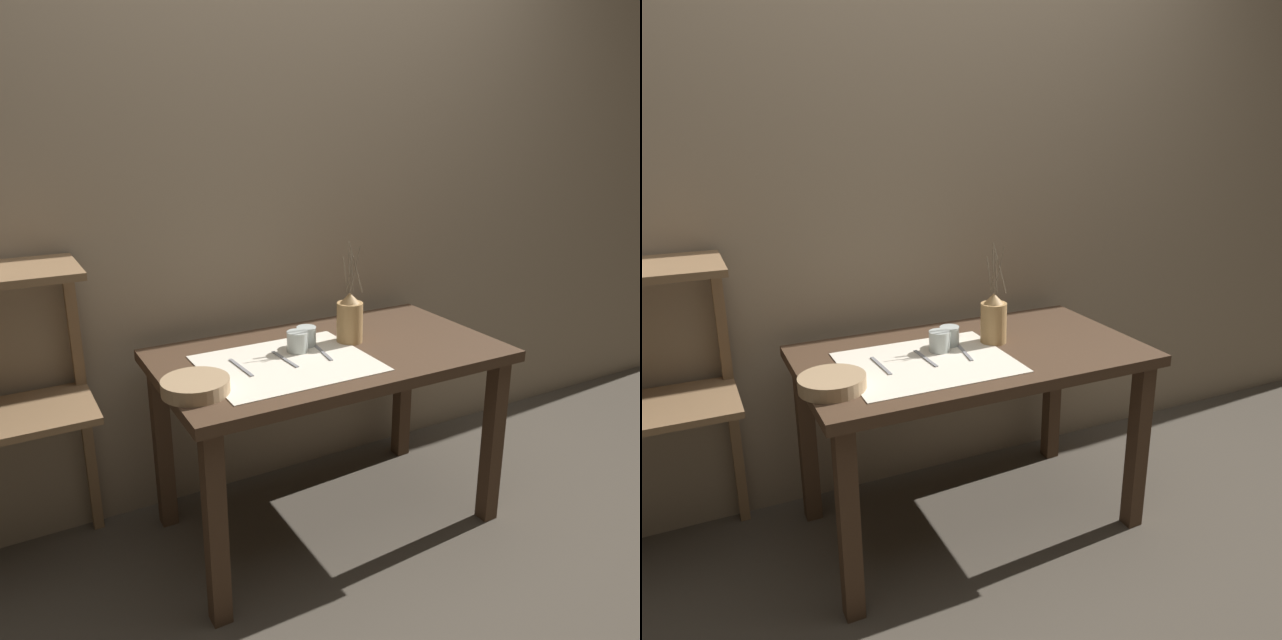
% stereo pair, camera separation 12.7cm
% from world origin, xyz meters
% --- Properties ---
extents(ground_plane, '(12.00, 12.00, 0.00)m').
position_xyz_m(ground_plane, '(0.00, 0.00, 0.00)').
color(ground_plane, '#473F35').
extents(stone_wall_back, '(7.00, 0.06, 2.40)m').
position_xyz_m(stone_wall_back, '(0.00, 0.46, 1.20)').
color(stone_wall_back, gray).
rests_on(stone_wall_back, ground_plane).
extents(wooden_table, '(1.22, 0.69, 0.71)m').
position_xyz_m(wooden_table, '(0.00, 0.00, 0.61)').
color(wooden_table, '#422D1E').
rests_on(wooden_table, ground_plane).
extents(linen_cloth, '(0.56, 0.45, 0.00)m').
position_xyz_m(linen_cloth, '(-0.19, -0.04, 0.71)').
color(linen_cloth, beige).
rests_on(linen_cloth, wooden_table).
extents(pitcher_with_flowers, '(0.10, 0.10, 0.38)m').
position_xyz_m(pitcher_with_flowers, '(0.11, 0.04, 0.79)').
color(pitcher_with_flowers, '#A87F4C').
rests_on(pitcher_with_flowers, wooden_table).
extents(wooden_bowl, '(0.21, 0.21, 0.05)m').
position_xyz_m(wooden_bowl, '(-0.53, -0.12, 0.73)').
color(wooden_bowl, '#9E7F5B').
rests_on(wooden_bowl, wooden_table).
extents(glass_tumbler_near, '(0.08, 0.08, 0.07)m').
position_xyz_m(glass_tumbler_near, '(-0.11, 0.04, 0.75)').
color(glass_tumbler_near, '#B7C1BC').
rests_on(glass_tumbler_near, wooden_table).
extents(glass_tumbler_far, '(0.07, 0.07, 0.07)m').
position_xyz_m(glass_tumbler_far, '(-0.05, 0.08, 0.74)').
color(glass_tumbler_far, '#B7C1BC').
rests_on(glass_tumbler_far, wooden_table).
extents(fork_inner, '(0.02, 0.17, 0.00)m').
position_xyz_m(fork_inner, '(-0.34, -0.01, 0.71)').
color(fork_inner, gray).
rests_on(fork_inner, wooden_table).
extents(fork_outer, '(0.02, 0.17, 0.00)m').
position_xyz_m(fork_outer, '(-0.18, -0.01, 0.71)').
color(fork_outer, gray).
rests_on(fork_outer, wooden_table).
extents(knife_center, '(0.04, 0.17, 0.00)m').
position_xyz_m(knife_center, '(-0.04, -0.01, 0.71)').
color(knife_center, gray).
rests_on(knife_center, wooden_table).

